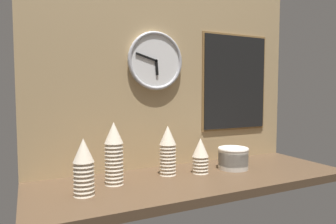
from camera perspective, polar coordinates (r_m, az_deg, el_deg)
The scene contains 9 objects.
ground_plane at distance 155.04cm, azimuth 5.17°, elevation -12.77°, with size 160.00×56.00×4.00cm, color #4C3826.
wall_tiled_back at distance 172.03cm, azimuth 0.74°, elevation 7.27°, with size 160.00×3.00×105.00cm.
cup_stack_far_left at distance 128.75cm, azimuth -15.77°, elevation -10.04°, with size 8.55×8.55×23.58cm.
cup_stack_left at distance 139.83cm, azimuth -10.26°, elevation -7.75°, with size 8.55×8.55×28.76cm.
cup_stack_center_right at distance 158.28cm, azimuth 6.18°, elevation -8.23°, with size 8.55×8.55×18.41cm.
cup_stack_center at distance 153.43cm, azimuth -0.05°, elevation -7.29°, with size 8.55×8.55×25.31cm.
bowl_stack_right at distance 170.29cm, azimuth 12.31°, elevation -8.44°, with size 16.71×16.71×11.78cm.
wall_clock at distance 165.04cm, azimuth -2.38°, elevation 9.70°, with size 31.80×2.70×31.80cm.
menu_board at distance 193.08cm, azimuth 12.65°, elevation 5.52°, with size 47.99×1.32×59.74cm.
Camera 1 is at (-75.93, -127.55, 42.75)cm, focal length 32.00 mm.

